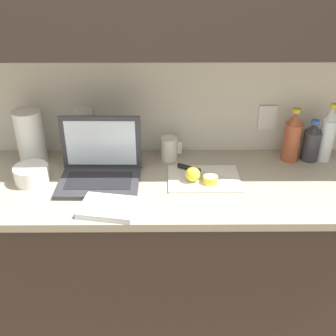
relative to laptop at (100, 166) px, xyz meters
name	(u,v)px	position (x,y,z in m)	size (l,w,h in m)	color
ground_plane	(139,319)	(0.14, -0.03, -0.95)	(12.00, 12.00, 0.00)	#847056
wall_back	(129,12)	(0.14, 0.20, 0.61)	(5.20, 0.38, 2.60)	silver
counter_unit	(132,256)	(0.12, -0.03, -0.49)	(2.18, 0.61, 0.88)	#332823
laptop	(100,166)	(0.00, 0.00, 0.00)	(0.36, 0.26, 0.27)	#333338
cutting_board	(204,179)	(0.46, -0.01, -0.06)	(0.32, 0.23, 0.01)	silver
knife	(196,170)	(0.43, 0.04, -0.05)	(0.26, 0.16, 0.02)	silver
lemon_half_cut	(210,179)	(0.48, -0.05, -0.04)	(0.06, 0.06, 0.03)	yellow
lemon_whole_beside	(193,175)	(0.41, -0.04, -0.02)	(0.07, 0.07, 0.07)	yellow
bottle_green_soda	(292,137)	(0.89, 0.17, 0.06)	(0.08, 0.08, 0.26)	#A34C2D
bottle_oil_tall	(311,142)	(0.98, 0.17, 0.03)	(0.08, 0.08, 0.21)	#333338
bottle_water_clear	(327,135)	(1.05, 0.17, 0.07)	(0.07, 0.07, 0.28)	silver
measuring_cup	(169,148)	(0.31, 0.18, -0.01)	(0.10, 0.08, 0.11)	silver
bowl_white	(32,174)	(-0.30, -0.02, -0.03)	(0.15, 0.15, 0.07)	white
paper_towel_roll	(30,137)	(-0.34, 0.16, 0.07)	(0.13, 0.13, 0.26)	white
dish_towel	(108,207)	(0.06, -0.24, -0.05)	(0.22, 0.16, 0.02)	white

